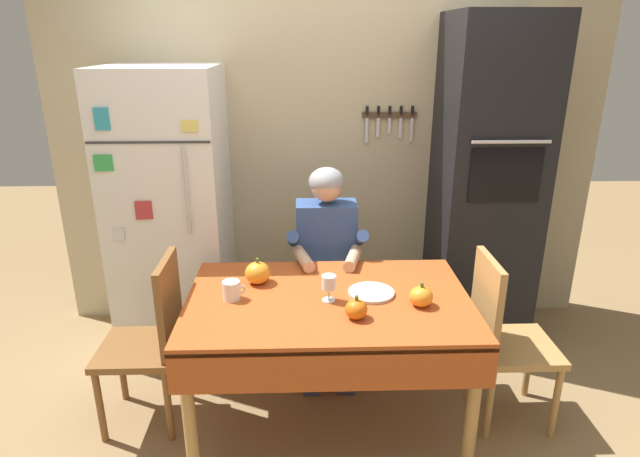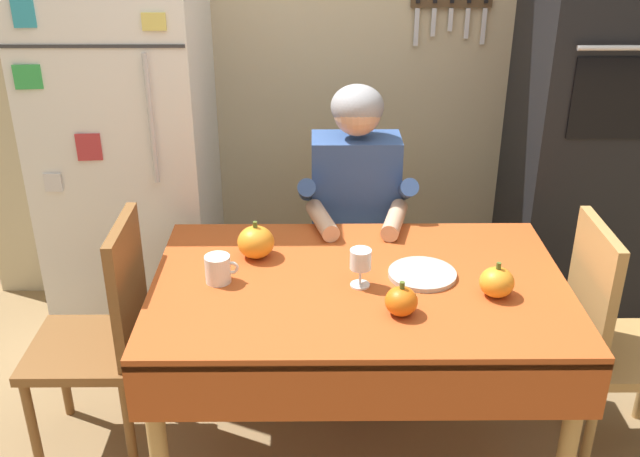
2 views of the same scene
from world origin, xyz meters
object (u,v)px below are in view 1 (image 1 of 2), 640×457
at_px(refrigerator, 172,214).
at_px(chair_behind_person, 325,274).
at_px(pumpkin_large, 356,309).
at_px(serving_tray, 371,293).
at_px(chair_right_side, 502,334).
at_px(seated_person, 327,253).
at_px(pumpkin_medium, 258,273).
at_px(pumpkin_small, 421,296).
at_px(wine_glass, 328,283).
at_px(wall_oven, 486,187).
at_px(chair_left_side, 153,335).
at_px(dining_table, 329,315).
at_px(coffee_mug, 232,290).

bearing_deg(refrigerator, chair_behind_person, -5.34).
height_order(pumpkin_large, serving_tray, pumpkin_large).
distance_m(chair_right_side, pumpkin_large, 0.86).
xyz_separation_m(seated_person, pumpkin_medium, (-0.38, -0.40, 0.06)).
bearing_deg(pumpkin_medium, pumpkin_small, -19.18).
bearing_deg(wine_glass, pumpkin_small, -8.68).
relative_size(wall_oven, seated_person, 1.69).
xyz_separation_m(chair_right_side, pumpkin_medium, (-1.26, 0.17, 0.29)).
relative_size(chair_behind_person, chair_right_side, 1.00).
distance_m(seated_person, serving_tray, 0.59).
distance_m(refrigerator, chair_left_side, 0.90).
bearing_deg(wine_glass, chair_behind_person, 88.49).
bearing_deg(dining_table, wall_oven, 41.31).
distance_m(chair_left_side, pumpkin_medium, 0.62).
distance_m(chair_behind_person, serving_tray, 0.80).
bearing_deg(serving_tray, chair_left_side, 178.83).
distance_m(chair_left_side, pumpkin_small, 1.38).
distance_m(wall_oven, seated_person, 1.12).
bearing_deg(coffee_mug, wall_oven, 30.60).
bearing_deg(chair_left_side, dining_table, -4.77).
bearing_deg(pumpkin_large, refrigerator, 134.94).
bearing_deg(chair_behind_person, serving_tray, -75.05).
relative_size(chair_behind_person, pumpkin_small, 7.70).
relative_size(dining_table, chair_right_side, 1.51).
xyz_separation_m(dining_table, coffee_mug, (-0.47, 0.02, 0.13)).
bearing_deg(pumpkin_small, chair_right_side, 13.31).
bearing_deg(coffee_mug, chair_left_side, 172.88).
bearing_deg(chair_left_side, wine_glass, -5.42).
xyz_separation_m(chair_right_side, chair_left_side, (-1.80, 0.04, 0.00)).
bearing_deg(refrigerator, coffee_mug, -61.05).
relative_size(chair_right_side, serving_tray, 4.00).
xyz_separation_m(wall_oven, seated_person, (-1.03, -0.32, -0.31)).
xyz_separation_m(wall_oven, wine_glass, (-1.05, -0.93, -0.22)).
xyz_separation_m(chair_right_side, wine_glass, (-0.90, -0.04, 0.32)).
distance_m(seated_person, pumpkin_medium, 0.56).
xyz_separation_m(dining_table, chair_right_side, (0.90, 0.03, -0.14)).
distance_m(coffee_mug, wine_glass, 0.47).
relative_size(refrigerator, chair_left_side, 1.94).
bearing_deg(pumpkin_small, wine_glass, 171.32).
bearing_deg(wall_oven, chair_behind_person, -172.81).
relative_size(chair_left_side, serving_tray, 4.00).
height_order(chair_behind_person, coffee_mug, chair_behind_person).
height_order(chair_right_side, wine_glass, chair_right_side).
height_order(refrigerator, serving_tray, refrigerator).
xyz_separation_m(seated_person, wine_glass, (-0.02, -0.61, 0.10)).
bearing_deg(pumpkin_large, chair_right_side, 15.57).
xyz_separation_m(wine_glass, serving_tray, (0.22, 0.06, -0.08)).
height_order(wine_glass, pumpkin_small, wine_glass).
xyz_separation_m(wall_oven, pumpkin_small, (-0.61, -1.00, -0.26)).
height_order(pumpkin_medium, serving_tray, pumpkin_medium).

